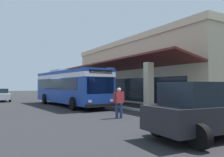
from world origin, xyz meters
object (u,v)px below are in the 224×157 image
Objects in this scene: transit_bus at (69,85)px; potted_palm at (80,94)px; parked_suv_charcoal at (210,109)px; pedestrian at (119,101)px.

potted_palm is (-9.62, 4.75, -1.25)m from transit_bus.
parked_suv_charcoal is at bearing 1.66° from transit_bus.
parked_suv_charcoal is 24.46m from potted_palm.
parked_suv_charcoal is 5.58m from pedestrian.
transit_bus is at bearing 179.69° from pedestrian.
potted_palm is (-18.51, 4.80, -0.37)m from pedestrian.
transit_bus is at bearing -178.34° from parked_suv_charcoal.
transit_bus is 6.62× the size of pedestrian.
transit_bus reaches higher than pedestrian.
transit_bus is 14.48m from parked_suv_charcoal.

